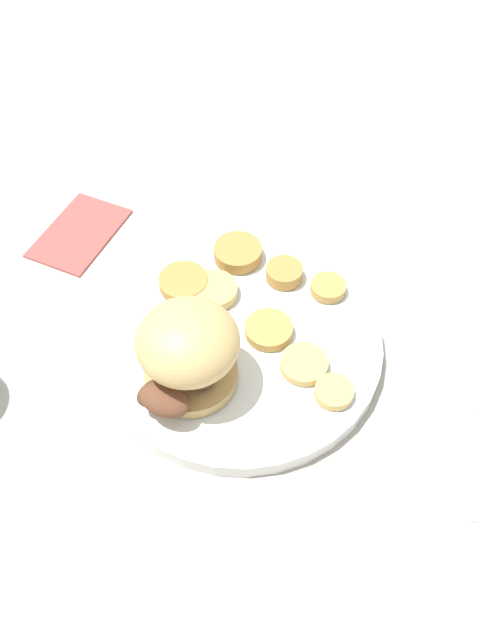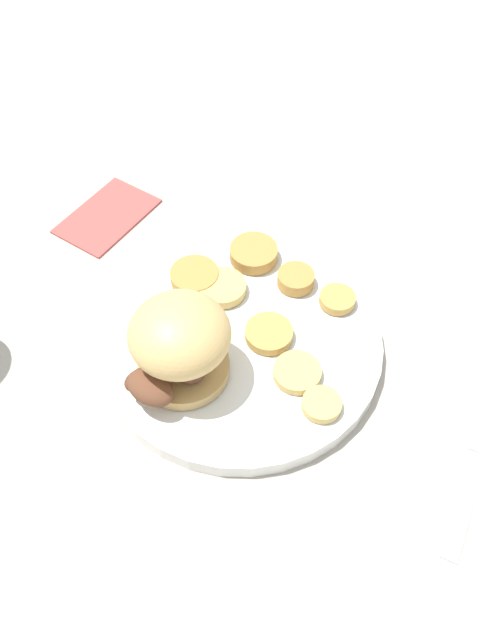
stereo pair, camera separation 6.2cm
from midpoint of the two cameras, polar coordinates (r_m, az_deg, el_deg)
ground_plane at (r=0.66m, az=2.70°, el=-2.58°), size 4.00×4.00×0.00m
dinner_plate at (r=0.65m, az=2.74°, el=-2.00°), size 0.29×0.29×0.02m
sandwich at (r=0.58m, az=-2.59°, el=-2.54°), size 0.11×0.10×0.09m
potato_round_0 at (r=0.68m, az=-1.59°, el=3.89°), size 0.05×0.05×0.01m
potato_round_1 at (r=0.68m, az=11.50°, el=1.70°), size 0.04×0.04×0.01m
potato_round_2 at (r=0.60m, az=10.45°, el=-7.81°), size 0.04×0.04×0.01m
potato_round_3 at (r=0.69m, az=7.57°, el=3.68°), size 0.04×0.04×0.02m
potato_round_4 at (r=0.67m, az=1.01°, el=2.81°), size 0.05×0.05×0.01m
potato_round_5 at (r=0.61m, az=7.87°, el=-5.25°), size 0.05×0.05×0.01m
potato_round_6 at (r=0.64m, az=5.44°, el=-1.42°), size 0.05×0.05×0.01m
potato_round_7 at (r=0.71m, az=3.79°, el=5.96°), size 0.05×0.05×0.02m
fork at (r=0.64m, az=23.33°, el=-13.08°), size 0.16×0.06×0.00m
napkin at (r=0.80m, az=-9.87°, el=9.30°), size 0.13×0.09×0.01m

